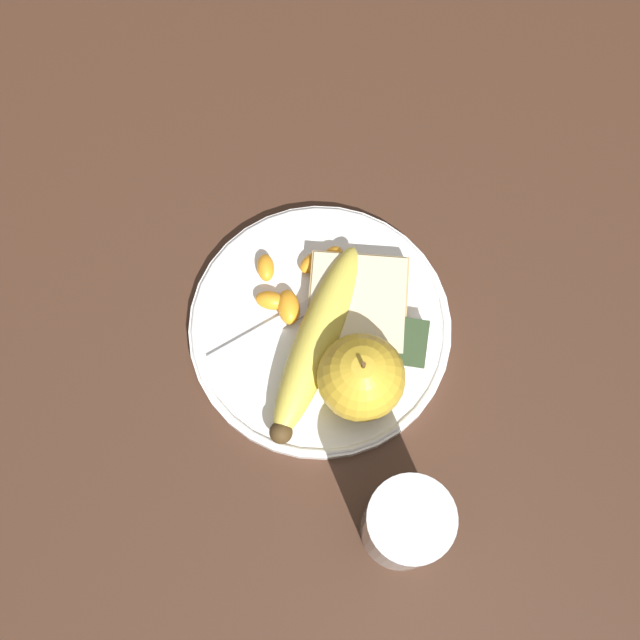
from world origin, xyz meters
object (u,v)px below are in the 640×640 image
bread_slice (357,305)px  fork (309,306)px  plate (320,328)px  apple (361,378)px  banana (317,343)px  jam_packet (406,345)px  juice_glass (405,525)px

bread_slice → fork: (-0.00, 0.05, -0.01)m
plate → apple: bearing=-139.6°
bread_slice → fork: bread_slice is taller
fork → banana: bearing=-110.1°
apple → fork: bearing=39.7°
apple → banana: apple is taller
plate → jam_packet: 0.08m
apple → banana: (0.03, 0.04, -0.02)m
apple → jam_packet: (0.04, -0.04, -0.03)m
apple → bread_slice: 0.08m
banana → fork: size_ratio=1.32×
plate → fork: 0.02m
banana → jam_packet: bearing=-80.8°
apple → banana: bearing=55.0°
bread_slice → banana: bearing=144.3°
plate → bread_slice: bread_slice is taller
juice_glass → banana: (0.15, 0.10, -0.02)m
plate → apple: size_ratio=2.82×
fork → jam_packet: size_ratio=3.32×
plate → juice_glass: size_ratio=2.21×
plate → bread_slice: 0.04m
apple → fork: 0.10m
fork → jam_packet: (-0.03, -0.09, 0.01)m
plate → jam_packet: jam_packet is taller
jam_packet → plate: bearing=84.1°
apple → jam_packet: size_ratio=1.93×
bread_slice → plate: bearing=124.9°
juice_glass → bread_slice: bearing=19.0°
banana → plate: bearing=0.9°
banana → jam_packet: 0.08m
juice_glass → apple: juice_glass is taller
apple → fork: apple is taller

